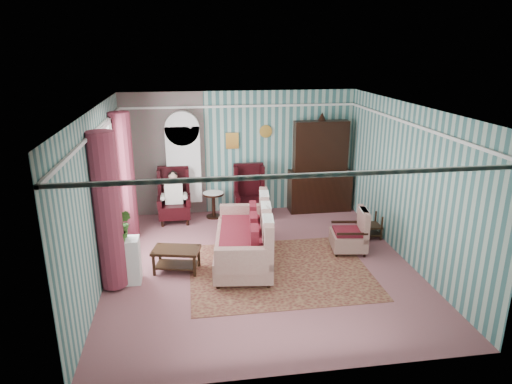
{
  "coord_description": "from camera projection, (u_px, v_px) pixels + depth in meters",
  "views": [
    {
      "loc": [
        -1.22,
        -7.56,
        3.88
      ],
      "look_at": [
        0.01,
        0.6,
        1.23
      ],
      "focal_mm": 32.0,
      "sensor_mm": 36.0,
      "label": 1
    }
  ],
  "objects": [
    {
      "name": "potted_plant_a",
      "position": [
        120.0,
        231.0,
        7.44
      ],
      "size": [
        0.38,
        0.33,
        0.39
      ],
      "primitive_type": "imported",
      "rotation": [
        0.0,
        0.0,
        0.08
      ],
      "color": "#164719",
      "rests_on": "plant_stand"
    },
    {
      "name": "rug",
      "position": [
        279.0,
        271.0,
        8.24
      ],
      "size": [
        3.2,
        2.6,
        0.01
      ],
      "primitive_type": "cube",
      "color": "#461C17",
      "rests_on": "floor"
    },
    {
      "name": "round_side_table",
      "position": [
        214.0,
        205.0,
        10.73
      ],
      "size": [
        0.5,
        0.5,
        0.6
      ],
      "primitive_type": "cylinder",
      "color": "black",
      "rests_on": "floor"
    },
    {
      "name": "potted_plant_b",
      "position": [
        123.0,
        224.0,
        7.59
      ],
      "size": [
        0.35,
        0.32,
        0.51
      ],
      "primitive_type": "imported",
      "rotation": [
        0.0,
        0.0,
        -0.39
      ],
      "color": "#245219",
      "rests_on": "plant_stand"
    },
    {
      "name": "seated_woman",
      "position": [
        174.0,
        197.0,
        10.38
      ],
      "size": [
        0.44,
        0.4,
        1.18
      ],
      "primitive_type": null,
      "color": "beige",
      "rests_on": "floor"
    },
    {
      "name": "potted_plant_c",
      "position": [
        118.0,
        228.0,
        7.59
      ],
      "size": [
        0.28,
        0.28,
        0.38
      ],
      "primitive_type": "imported",
      "rotation": [
        0.0,
        0.0,
        -0.4
      ],
      "color": "#204B17",
      "rests_on": "plant_stand"
    },
    {
      "name": "nest_table",
      "position": [
        369.0,
        226.0,
        9.59
      ],
      "size": [
        0.45,
        0.38,
        0.54
      ],
      "primitive_type": "cube",
      "color": "black",
      "rests_on": "floor"
    },
    {
      "name": "floral_armchair",
      "position": [
        349.0,
        227.0,
        8.88
      ],
      "size": [
        0.9,
        0.83,
        1.02
      ],
      "primitive_type": "cube",
      "rotation": [
        0.0,
        0.0,
        1.43
      ],
      "color": "beige",
      "rests_on": "floor"
    },
    {
      "name": "dresser_hutch",
      "position": [
        321.0,
        164.0,
        10.95
      ],
      "size": [
        1.5,
        0.56,
        2.36
      ],
      "primitive_type": "cube",
      "color": "black",
      "rests_on": "floor"
    },
    {
      "name": "floor",
      "position": [
        260.0,
        264.0,
        8.48
      ],
      "size": [
        6.0,
        6.0,
        0.0
      ],
      "primitive_type": "plane",
      "color": "#96575B",
      "rests_on": "ground"
    },
    {
      "name": "coffee_table",
      "position": [
        177.0,
        260.0,
        8.18
      ],
      "size": [
        0.91,
        0.66,
        0.43
      ],
      "primitive_type": "cube",
      "rotation": [
        0.0,
        0.0,
        -0.23
      ],
      "color": "black",
      "rests_on": "floor"
    },
    {
      "name": "wingback_right",
      "position": [
        250.0,
        192.0,
        10.61
      ],
      "size": [
        0.76,
        0.8,
        1.25
      ],
      "primitive_type": "cube",
      "color": "black",
      "rests_on": "floor"
    },
    {
      "name": "plant_stand",
      "position": [
        124.0,
        261.0,
        7.73
      ],
      "size": [
        0.55,
        0.35,
        0.8
      ],
      "primitive_type": "cube",
      "color": "silver",
      "rests_on": "floor"
    },
    {
      "name": "sofa",
      "position": [
        243.0,
        237.0,
        8.45
      ],
      "size": [
        1.36,
        2.39,
        1.01
      ],
      "primitive_type": "cube",
      "rotation": [
        0.0,
        0.0,
        1.45
      ],
      "color": "beige",
      "rests_on": "floor"
    },
    {
      "name": "wingback_left",
      "position": [
        174.0,
        196.0,
        10.37
      ],
      "size": [
        0.76,
        0.8,
        1.25
      ],
      "primitive_type": "cube",
      "color": "black",
      "rests_on": "floor"
    },
    {
      "name": "room_shell",
      "position": [
        224.0,
        158.0,
        7.94
      ],
      "size": [
        5.53,
        6.02,
        2.91
      ],
      "color": "#396765",
      "rests_on": "ground"
    },
    {
      "name": "bookcase",
      "position": [
        184.0,
        170.0,
        10.62
      ],
      "size": [
        0.8,
        0.28,
        2.24
      ],
      "primitive_type": "cube",
      "color": "white",
      "rests_on": "floor"
    }
  ]
}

